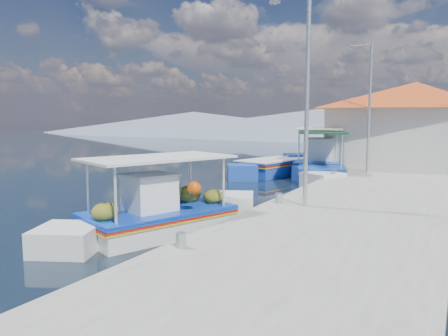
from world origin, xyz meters
The scene contains 11 objects.
ground centered at (0.00, 0.00, 0.00)m, with size 160.00×160.00×0.00m, color black.
quay centered at (5.90, 6.00, 0.25)m, with size 5.00×44.00×0.50m, color #A2A198.
bollards centered at (3.80, 5.25, 0.65)m, with size 0.20×17.20×0.30m.
main_caique centered at (1.61, -0.88, 0.43)m, with size 3.47×6.39×2.24m.
caique_green_canopy centered at (2.54, 10.67, 0.39)m, with size 3.53×6.69×2.64m.
caique_blue_hull centered at (-0.34, 11.27, 0.34)m, with size 3.10×6.91×1.26m.
caique_far centered at (1.82, 12.71, 0.51)m, with size 3.44×7.74×2.77m.
harbor_building centered at (6.20, 15.00, 2.78)m, with size 10.49×10.49×4.40m.
lamp_post_near centered at (4.51, 2.00, 3.85)m, with size 1.21×0.14×6.00m.
lamp_post_far centered at (4.51, 11.00, 3.85)m, with size 1.21×0.14×6.00m.
mountain_ridge centered at (6.54, 56.00, 2.04)m, with size 171.40×96.00×5.50m.
Camera 1 is at (8.45, -9.53, 3.01)m, focal length 33.88 mm.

